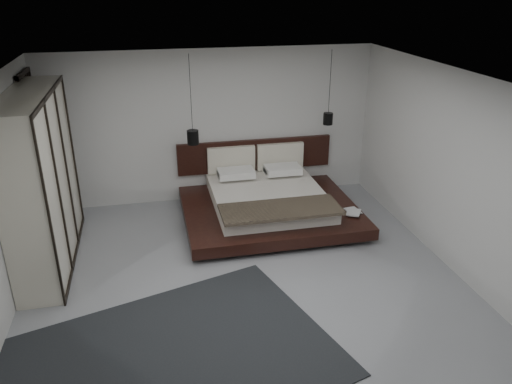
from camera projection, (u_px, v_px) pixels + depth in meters
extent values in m
plane|color=gray|center=(245.00, 281.00, 7.01)|extent=(6.00, 6.00, 0.00)
plane|color=white|center=(243.00, 80.00, 5.90)|extent=(6.00, 6.00, 0.00)
plane|color=silver|center=(212.00, 127.00, 9.14)|extent=(6.00, 0.00, 6.00)
plane|color=silver|center=(321.00, 340.00, 3.76)|extent=(6.00, 0.00, 6.00)
plane|color=silver|center=(452.00, 171.00, 7.05)|extent=(0.00, 6.00, 6.00)
cube|color=black|center=(37.00, 152.00, 8.10)|extent=(0.05, 0.90, 2.60)
cube|color=black|center=(270.00, 218.00, 8.72)|extent=(2.32, 1.90, 0.08)
cube|color=black|center=(270.00, 211.00, 8.66)|extent=(2.95, 2.42, 0.19)
cube|color=silver|center=(268.00, 197.00, 8.70)|extent=(1.90, 2.11, 0.23)
cube|color=black|center=(281.00, 209.00, 7.91)|extent=(1.92, 0.74, 0.05)
cube|color=white|center=(235.00, 173.00, 9.27)|extent=(0.65, 0.42, 0.13)
cube|color=white|center=(281.00, 170.00, 9.45)|extent=(0.65, 0.42, 0.13)
cube|color=white|center=(236.00, 173.00, 9.12)|extent=(0.65, 0.42, 0.13)
cube|color=white|center=(283.00, 169.00, 9.29)|extent=(0.65, 0.42, 0.13)
cube|color=black|center=(255.00, 155.00, 9.50)|extent=(2.95, 0.08, 0.60)
cube|color=silver|center=(231.00, 160.00, 9.34)|extent=(0.90, 0.10, 0.50)
cube|color=silver|center=(280.00, 156.00, 9.52)|extent=(0.90, 0.10, 0.50)
imported|color=#99724C|center=(347.00, 212.00, 8.39)|extent=(0.24, 0.31, 0.03)
imported|color=#99724C|center=(347.00, 212.00, 8.35)|extent=(0.34, 0.37, 0.02)
cylinder|color=black|center=(191.00, 93.00, 8.20)|extent=(0.01, 0.01, 1.27)
cylinder|color=black|center=(193.00, 137.00, 8.50)|extent=(0.20, 0.20, 0.24)
cylinder|color=#FFE0B2|center=(193.00, 143.00, 8.54)|extent=(0.15, 0.15, 0.01)
cylinder|color=black|center=(330.00, 82.00, 8.65)|extent=(0.01, 0.01, 1.10)
cylinder|color=black|center=(328.00, 119.00, 8.91)|extent=(0.17, 0.17, 0.21)
cylinder|color=#FFE0B2|center=(328.00, 124.00, 8.94)|extent=(0.13, 0.13, 0.01)
cube|color=beige|center=(41.00, 182.00, 7.05)|extent=(0.58, 2.52, 2.52)
cube|color=black|center=(49.00, 94.00, 6.63)|extent=(0.03, 2.52, 0.06)
cube|color=black|center=(76.00, 255.00, 7.60)|extent=(0.03, 2.52, 0.06)
cube|color=black|center=(49.00, 218.00, 5.99)|extent=(0.03, 0.05, 2.52)
cube|color=black|center=(59.00, 191.00, 6.74)|extent=(0.03, 0.05, 2.52)
cube|color=black|center=(67.00, 170.00, 7.49)|extent=(0.03, 0.05, 2.52)
cube|color=black|center=(73.00, 152.00, 8.24)|extent=(0.03, 0.05, 2.52)
cube|color=black|center=(172.00, 359.00, 5.55)|extent=(4.13, 3.45, 0.02)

